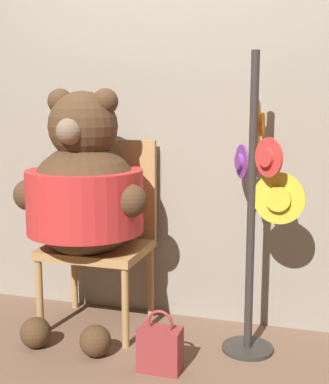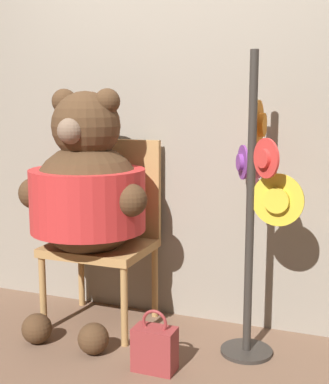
# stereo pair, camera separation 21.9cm
# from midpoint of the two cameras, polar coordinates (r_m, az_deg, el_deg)

# --- Properties ---
(ground_plane) EXTENTS (14.00, 14.00, 0.00)m
(ground_plane) POSITION_cam_midpoint_polar(r_m,az_deg,el_deg) (3.03, 0.25, -16.68)
(ground_plane) COLOR brown
(wall_back) EXTENTS (8.00, 0.10, 2.61)m
(wall_back) POSITION_cam_midpoint_polar(r_m,az_deg,el_deg) (3.28, 4.03, 8.89)
(wall_back) COLOR gray
(wall_back) RESTS_ON ground_plane
(chair) EXTENTS (0.59, 0.50, 1.11)m
(chair) POSITION_cam_midpoint_polar(r_m,az_deg,el_deg) (3.28, -4.24, -3.60)
(chair) COLOR #B2844C
(chair) RESTS_ON ground_plane
(teddy_bear) EXTENTS (0.80, 0.71, 1.42)m
(teddy_bear) POSITION_cam_midpoint_polar(r_m,az_deg,el_deg) (3.09, -6.28, -0.05)
(teddy_bear) COLOR #4C331E
(teddy_bear) RESTS_ON ground_plane
(hat_display_rack) EXTENTS (0.42, 0.45, 1.60)m
(hat_display_rack) POSITION_cam_midpoint_polar(r_m,az_deg,el_deg) (2.85, 11.98, -0.69)
(hat_display_rack) COLOR #332D28
(hat_display_rack) RESTS_ON ground_plane
(handbag_on_ground) EXTENTS (0.22, 0.13, 0.32)m
(handbag_on_ground) POSITION_cam_midpoint_polar(r_m,az_deg,el_deg) (2.80, 1.27, -16.33)
(handbag_on_ground) COLOR maroon
(handbag_on_ground) RESTS_ON ground_plane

